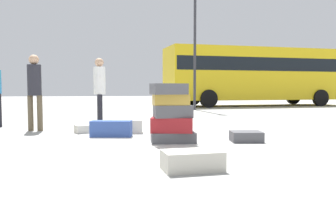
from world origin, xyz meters
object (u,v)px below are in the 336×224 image
(suitcase_cream_right_side, at_px, (192,160))
(lamp_post, at_px, (195,10))
(suitcase_cream_white_trunk, at_px, (127,126))
(person_passerby_in_red, at_px, (34,86))
(suitcase_tower, at_px, (172,116))
(suitcase_charcoal_behind_tower, at_px, (246,136))
(person_bearded_onlooker, at_px, (100,86))
(parked_bus, at_px, (256,73))
(suitcase_cream_left_side, at_px, (91,128))
(suitcase_navy_foreground_far, at_px, (111,129))

(suitcase_cream_right_side, bearing_deg, lamp_post, 71.16)
(suitcase_cream_white_trunk, relative_size, person_passerby_in_red, 0.37)
(suitcase_tower, height_order, suitcase_charcoal_behind_tower, suitcase_tower)
(person_passerby_in_red, bearing_deg, suitcase_cream_white_trunk, -3.70)
(person_passerby_in_red, bearing_deg, person_bearded_onlooker, 45.57)
(suitcase_charcoal_behind_tower, bearing_deg, suitcase_tower, -175.88)
(suitcase_cream_white_trunk, relative_size, suitcase_charcoal_behind_tower, 1.16)
(person_passerby_in_red, bearing_deg, lamp_post, 68.23)
(suitcase_cream_white_trunk, height_order, person_bearded_onlooker, person_bearded_onlooker)
(parked_bus, bearing_deg, suitcase_cream_white_trunk, -130.09)
(suitcase_cream_right_side, height_order, person_bearded_onlooker, person_bearded_onlooker)
(suitcase_cream_left_side, xyz_separation_m, suitcase_cream_white_trunk, (0.78, -0.23, 0.06))
(person_passerby_in_red, relative_size, parked_bus, 0.17)
(parked_bus, bearing_deg, person_passerby_in_red, -138.47)
(suitcase_tower, distance_m, suitcase_cream_left_side, 2.30)
(suitcase_charcoal_behind_tower, height_order, parked_bus, parked_bus)
(suitcase_cream_right_side, bearing_deg, suitcase_cream_left_side, 104.68)
(suitcase_charcoal_behind_tower, bearing_deg, suitcase_cream_right_side, -118.31)
(suitcase_cream_left_side, xyz_separation_m, person_passerby_in_red, (-1.24, 0.48, 0.93))
(suitcase_tower, distance_m, person_passerby_in_red, 3.55)
(suitcase_tower, bearing_deg, suitcase_charcoal_behind_tower, -4.26)
(suitcase_navy_foreground_far, xyz_separation_m, suitcase_charcoal_behind_tower, (2.38, -1.08, -0.07))
(suitcase_navy_foreground_far, bearing_deg, suitcase_cream_white_trunk, 67.53)
(suitcase_tower, bearing_deg, suitcase_navy_foreground_far, 136.82)
(person_passerby_in_red, bearing_deg, suitcase_navy_foreground_far, -20.63)
(suitcase_charcoal_behind_tower, xyz_separation_m, person_passerby_in_red, (-4.05, 2.31, 0.92))
(person_bearded_onlooker, height_order, person_passerby_in_red, person_bearded_onlooker)
(suitcase_cream_white_trunk, distance_m, suitcase_cream_right_side, 3.62)
(suitcase_charcoal_behind_tower, relative_size, parked_bus, 0.05)
(suitcase_navy_foreground_far, relative_size, person_passerby_in_red, 0.47)
(suitcase_tower, xyz_separation_m, suitcase_cream_left_side, (-1.47, 1.73, -0.38))
(parked_bus, height_order, lamp_post, lamp_post)
(parked_bus, bearing_deg, suitcase_charcoal_behind_tower, -119.34)
(suitcase_navy_foreground_far, bearing_deg, suitcase_cream_left_side, 130.92)
(suitcase_cream_left_side, xyz_separation_m, person_bearded_onlooker, (0.16, 1.29, 0.94))
(suitcase_tower, xyz_separation_m, parked_bus, (7.04, 12.50, 1.37))
(suitcase_cream_white_trunk, bearing_deg, lamp_post, 72.33)
(suitcase_cream_right_side, relative_size, lamp_post, 0.10)
(suitcase_cream_left_side, relative_size, parked_bus, 0.06)
(suitcase_cream_left_side, bearing_deg, suitcase_cream_white_trunk, -37.61)
(suitcase_navy_foreground_far, bearing_deg, suitcase_cream_right_side, -62.40)
(suitcase_tower, relative_size, parked_bus, 0.10)
(suitcase_cream_right_side, bearing_deg, person_bearded_onlooker, 98.30)
(lamp_post, bearing_deg, suitcase_navy_foreground_far, -114.38)
(suitcase_cream_left_side, relative_size, person_passerby_in_red, 0.39)
(suitcase_cream_left_side, height_order, person_bearded_onlooker, person_bearded_onlooker)
(suitcase_cream_white_trunk, xyz_separation_m, person_passerby_in_red, (-2.02, 0.72, 0.87))
(suitcase_charcoal_behind_tower, xyz_separation_m, parked_bus, (5.70, 12.60, 1.74))
(suitcase_navy_foreground_far, xyz_separation_m, person_passerby_in_red, (-1.68, 1.24, 0.85))
(suitcase_navy_foreground_far, xyz_separation_m, person_bearded_onlooker, (-0.27, 2.04, 0.86))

